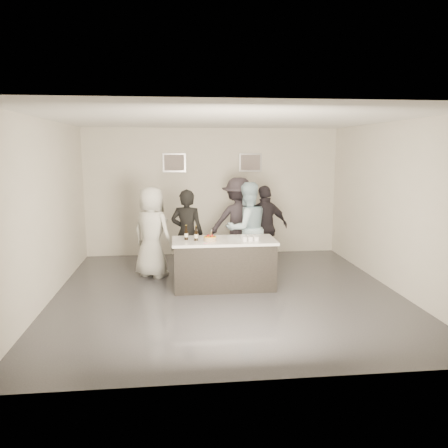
% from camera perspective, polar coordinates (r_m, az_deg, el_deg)
% --- Properties ---
extents(floor, '(6.00, 6.00, 0.00)m').
position_cam_1_polar(floor, '(7.82, 0.40, -8.95)').
color(floor, '#3D3D42').
rests_on(floor, ground).
extents(ceiling, '(6.00, 6.00, 0.00)m').
position_cam_1_polar(ceiling, '(7.43, 0.43, 13.54)').
color(ceiling, white).
extents(wall_back, '(6.00, 0.04, 3.00)m').
position_cam_1_polar(wall_back, '(10.45, -1.49, 4.19)').
color(wall_back, silver).
rests_on(wall_back, ground).
extents(wall_front, '(6.00, 0.04, 3.00)m').
position_cam_1_polar(wall_front, '(4.56, 4.78, -3.02)').
color(wall_front, silver).
rests_on(wall_front, ground).
extents(wall_left, '(0.04, 6.00, 3.00)m').
position_cam_1_polar(wall_left, '(7.73, -22.26, 1.53)').
color(wall_left, silver).
rests_on(wall_left, ground).
extents(wall_right, '(0.04, 6.00, 3.00)m').
position_cam_1_polar(wall_right, '(8.37, 21.28, 2.16)').
color(wall_right, silver).
rests_on(wall_right, ground).
extents(picture_left, '(0.54, 0.04, 0.44)m').
position_cam_1_polar(picture_left, '(10.34, -6.52, 7.96)').
color(picture_left, '#B2B2B7').
rests_on(picture_left, wall_back).
extents(picture_right, '(0.54, 0.04, 0.44)m').
position_cam_1_polar(picture_right, '(10.49, 3.46, 8.03)').
color(picture_right, '#B2B2B7').
rests_on(picture_right, wall_back).
extents(bar_counter, '(1.86, 0.86, 0.90)m').
position_cam_1_polar(bar_counter, '(7.99, -0.01, -5.19)').
color(bar_counter, white).
rests_on(bar_counter, ground).
extents(cake, '(0.23, 0.23, 0.07)m').
position_cam_1_polar(cake, '(7.75, -1.84, -1.95)').
color(cake, gold).
rests_on(cake, bar_counter).
extents(beer_bottle_a, '(0.07, 0.07, 0.26)m').
position_cam_1_polar(beer_bottle_a, '(7.86, -4.96, -1.13)').
color(beer_bottle_a, black).
rests_on(beer_bottle_a, bar_counter).
extents(beer_bottle_b, '(0.07, 0.07, 0.26)m').
position_cam_1_polar(beer_bottle_b, '(7.76, -3.67, -1.25)').
color(beer_bottle_b, black).
rests_on(beer_bottle_b, bar_counter).
extents(tumbler_cluster, '(0.30, 0.30, 0.08)m').
position_cam_1_polar(tumbler_cluster, '(7.85, 3.36, -1.80)').
color(tumbler_cluster, orange).
rests_on(tumbler_cluster, bar_counter).
extents(candles, '(0.24, 0.08, 0.01)m').
position_cam_1_polar(candles, '(7.55, -2.37, -2.54)').
color(candles, pink).
rests_on(candles, bar_counter).
extents(person_main_black, '(0.72, 0.56, 1.75)m').
position_cam_1_polar(person_main_black, '(8.58, -4.85, -1.27)').
color(person_main_black, black).
rests_on(person_main_black, ground).
extents(person_main_blue, '(1.08, 0.95, 1.87)m').
position_cam_1_polar(person_main_blue, '(8.78, 3.01, -0.60)').
color(person_main_blue, '#A8CBDB').
rests_on(person_main_blue, ground).
extents(person_guest_left, '(1.05, 0.98, 1.79)m').
position_cam_1_polar(person_guest_left, '(8.70, -9.40, -1.06)').
color(person_guest_left, silver).
rests_on(person_guest_left, ground).
extents(person_guest_right, '(1.11, 0.69, 1.77)m').
position_cam_1_polar(person_guest_right, '(9.23, 5.39, -0.44)').
color(person_guest_right, black).
rests_on(person_guest_right, ground).
extents(person_guest_back, '(1.30, 0.83, 1.91)m').
position_cam_1_polar(person_guest_back, '(9.50, 1.90, 0.32)').
color(person_guest_back, '#312B33').
rests_on(person_guest_back, ground).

